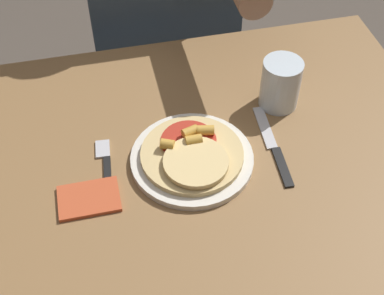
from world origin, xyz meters
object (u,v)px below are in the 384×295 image
object	(u,v)px
knife	(273,146)
drinking_glass	(280,84)
dining_table	(173,194)
plate	(192,159)
pizza	(193,154)
fork	(106,168)

from	to	relation	value
knife	drinking_glass	size ratio (longest dim) A/B	2.01
dining_table	plate	xyz separation A→B (m)	(0.04, -0.02, 0.13)
dining_table	pizza	size ratio (longest dim) A/B	5.66
plate	pizza	distance (m)	0.02
plate	pizza	world-z (taller)	pizza
knife	fork	bearing A→B (deg)	177.00
pizza	drinking_glass	xyz separation A→B (m)	(0.22, 0.12, 0.03)
pizza	knife	size ratio (longest dim) A/B	0.91
drinking_glass	knife	bearing A→B (deg)	-112.80
pizza	drinking_glass	size ratio (longest dim) A/B	1.83
dining_table	drinking_glass	xyz separation A→B (m)	(0.26, 0.10, 0.17)
drinking_glass	dining_table	bearing A→B (deg)	-158.30
plate	knife	xyz separation A→B (m)	(0.17, -0.00, -0.00)
plate	drinking_glass	size ratio (longest dim) A/B	2.19
dining_table	drinking_glass	world-z (taller)	drinking_glass
plate	knife	size ratio (longest dim) A/B	1.09
plate	knife	bearing A→B (deg)	-0.09
pizza	fork	bearing A→B (deg)	173.00
dining_table	fork	bearing A→B (deg)	-179.13
drinking_glass	pizza	bearing A→B (deg)	-150.35
dining_table	knife	xyz separation A→B (m)	(0.20, -0.02, 0.12)
dining_table	pizza	xyz separation A→B (m)	(0.04, -0.02, 0.14)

